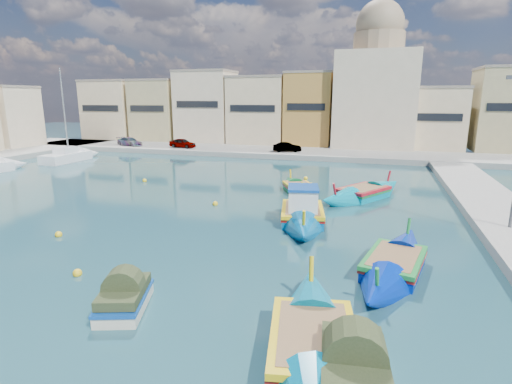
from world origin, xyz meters
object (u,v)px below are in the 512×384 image
at_px(church_block, 376,86).
at_px(yacht_north, 78,156).
at_px(luzzu_cyan_mid, 363,194).
at_px(luzzu_blue_south, 394,266).
at_px(tender_far, 353,372).
at_px(luzzu_green, 299,190).
at_px(luzzu_cyan_south, 313,348).
at_px(tender_near, 125,298).
at_px(luzzu_blue_cabin, 302,215).

height_order(church_block, yacht_north, church_block).
bearing_deg(luzzu_cyan_mid, church_block, 90.07).
relative_size(luzzu_blue_south, tender_far, 2.75).
distance_m(luzzu_green, yacht_north, 29.04).
bearing_deg(tender_far, luzzu_blue_south, 81.22).
height_order(church_block, luzzu_cyan_south, church_block).
xyz_separation_m(luzzu_blue_south, luzzu_cyan_south, (-2.25, -6.47, 0.03)).
distance_m(luzzu_cyan_mid, yacht_north, 33.52).
xyz_separation_m(luzzu_cyan_mid, yacht_north, (-32.24, 9.19, 0.14)).
relative_size(luzzu_cyan_mid, luzzu_green, 1.24).
bearing_deg(luzzu_green, tender_near, -97.26).
distance_m(church_block, luzzu_cyan_mid, 29.02).
distance_m(luzzu_blue_cabin, luzzu_cyan_south, 12.42).
xyz_separation_m(luzzu_green, tender_near, (-2.34, -18.35, 0.15)).
relative_size(church_block, luzzu_cyan_south, 2.08).
relative_size(luzzu_cyan_mid, tender_far, 2.76).
distance_m(church_block, luzzu_blue_cabin, 35.58).
bearing_deg(yacht_north, luzzu_green, -17.93).
distance_m(luzzu_blue_cabin, tender_far, 13.59).
bearing_deg(tender_far, yacht_north, 138.61).
bearing_deg(church_block, tender_near, -98.55).
bearing_deg(luzzu_green, luzzu_cyan_south, -77.89).
bearing_deg(luzzu_blue_south, luzzu_blue_cabin, 130.37).
xyz_separation_m(church_block, luzzu_cyan_mid, (0.04, -27.86, -8.12)).
relative_size(church_block, luzzu_green, 2.63).
bearing_deg(tender_near, luzzu_cyan_mid, 69.01).
height_order(church_block, luzzu_blue_south, church_block).
bearing_deg(yacht_north, luzzu_blue_south, -32.37).
relative_size(luzzu_cyan_mid, tender_near, 3.10).
height_order(luzzu_green, tender_near, luzzu_green).
xyz_separation_m(luzzu_blue_south, tender_far, (-1.14, -7.40, 0.20)).
bearing_deg(luzzu_blue_cabin, luzzu_cyan_mid, 65.08).
distance_m(luzzu_green, luzzu_blue_south, 14.10).
bearing_deg(luzzu_blue_cabin, luzzu_cyan_south, -78.01).
distance_m(luzzu_cyan_south, tender_far, 1.45).
height_order(luzzu_blue_cabin, yacht_north, yacht_north).
xyz_separation_m(luzzu_cyan_south, tender_far, (1.11, -0.93, 0.17)).
distance_m(luzzu_green, luzzu_cyan_south, 19.50).
relative_size(luzzu_blue_south, yacht_north, 0.82).
bearing_deg(tender_far, tender_near, 167.71).
relative_size(luzzu_green, tender_near, 2.51).
bearing_deg(yacht_north, luzzu_cyan_south, -41.44).
bearing_deg(church_block, luzzu_blue_south, -87.48).
bearing_deg(tender_near, church_block, 81.45).
distance_m(luzzu_cyan_south, tender_near, 6.47).
height_order(church_block, luzzu_blue_cabin, church_block).
xyz_separation_m(luzzu_cyan_mid, luzzu_blue_south, (1.73, -12.35, -0.02)).
bearing_deg(tender_near, tender_far, -12.29).
height_order(luzzu_green, tender_far, luzzu_green).
height_order(luzzu_green, luzzu_blue_south, luzzu_blue_south).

